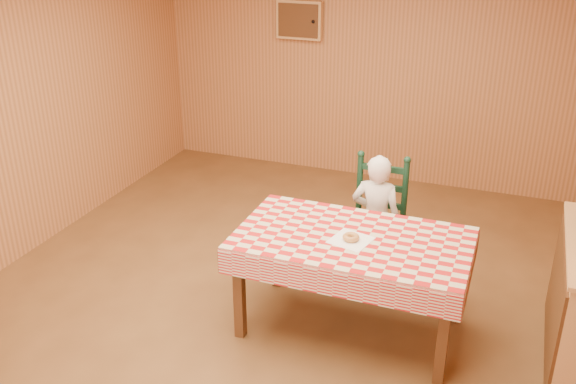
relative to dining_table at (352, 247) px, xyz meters
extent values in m
plane|color=brown|center=(-0.56, -0.01, -0.69)|extent=(6.00, 6.00, 0.00)
cube|color=#AD6E3E|center=(-0.56, 2.99, 0.61)|extent=(5.00, 0.10, 2.60)
cube|color=tan|center=(-1.46, 2.93, 1.06)|extent=(0.52, 0.08, 0.42)
cube|color=#512E15|center=(-1.46, 2.88, 1.06)|extent=(0.46, 0.02, 0.36)
sphere|color=black|center=(-1.28, 2.87, 1.06)|extent=(0.04, 0.04, 0.04)
cube|color=#512E15|center=(0.00, 0.00, 0.03)|extent=(1.60, 0.90, 0.06)
cube|color=#512E15|center=(-0.72, -0.37, -0.34)|extent=(0.07, 0.07, 0.69)
cube|color=#512E15|center=(0.72, -0.37, -0.34)|extent=(0.07, 0.07, 0.69)
cube|color=#512E15|center=(-0.72, 0.37, -0.34)|extent=(0.07, 0.07, 0.69)
cube|color=#512E15|center=(0.72, 0.37, -0.34)|extent=(0.07, 0.07, 0.69)
cube|color=#AF1717|center=(0.00, 0.00, 0.07)|extent=(1.64, 0.94, 0.02)
cube|color=#AF1717|center=(0.00, -0.47, -0.03)|extent=(1.64, 0.02, 0.18)
cube|color=#AF1717|center=(0.00, 0.47, -0.03)|extent=(1.64, 0.02, 0.18)
cube|color=#2C5627|center=(-0.82, 0.00, -0.03)|extent=(0.02, 0.94, 0.18)
cube|color=#2C5627|center=(0.82, 0.00, -0.03)|extent=(0.02, 0.94, 0.18)
cube|color=black|center=(0.00, 0.73, -0.26)|extent=(0.44, 0.40, 0.04)
cylinder|color=black|center=(-0.19, 0.56, -0.48)|extent=(0.04, 0.04, 0.41)
cylinder|color=black|center=(0.19, 0.56, -0.48)|extent=(0.04, 0.04, 0.41)
cylinder|color=black|center=(-0.19, 0.90, -0.48)|extent=(0.04, 0.04, 0.41)
cylinder|color=black|center=(0.19, 0.90, -0.48)|extent=(0.04, 0.04, 0.41)
cylinder|color=black|center=(-0.19, 0.90, 0.06)|extent=(0.05, 0.05, 0.60)
sphere|color=black|center=(-0.19, 0.90, 0.36)|extent=(0.06, 0.06, 0.06)
cylinder|color=black|center=(0.19, 0.90, 0.06)|extent=(0.05, 0.05, 0.60)
sphere|color=black|center=(0.19, 0.90, 0.36)|extent=(0.06, 0.06, 0.06)
cube|color=black|center=(0.00, 0.90, -0.06)|extent=(0.38, 0.03, 0.05)
cube|color=black|center=(0.00, 0.90, 0.10)|extent=(0.38, 0.03, 0.05)
cube|color=black|center=(0.00, 0.90, 0.26)|extent=(0.38, 0.03, 0.05)
imported|color=silver|center=(0.00, 0.73, -0.13)|extent=(0.41, 0.27, 1.12)
cube|color=white|center=(0.00, -0.05, 0.08)|extent=(0.31, 0.31, 0.00)
torus|color=#B47C40|center=(0.00, -0.05, 0.11)|extent=(0.14, 0.14, 0.04)
cube|color=#512E15|center=(1.38, 0.17, -0.24)|extent=(0.02, 1.20, 0.80)
camera|label=1|loc=(0.98, -3.89, 2.21)|focal=40.00mm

